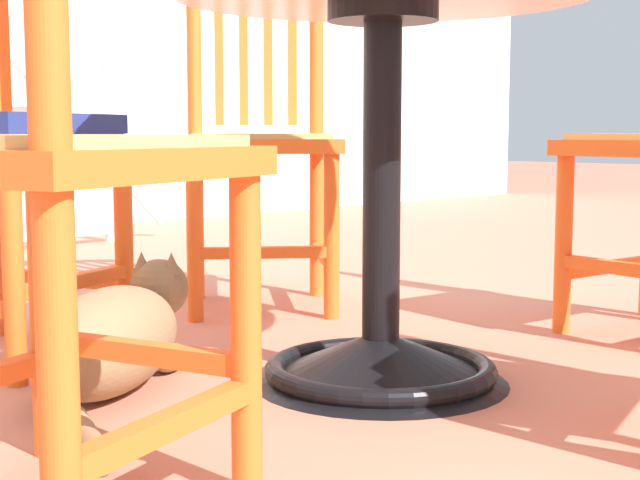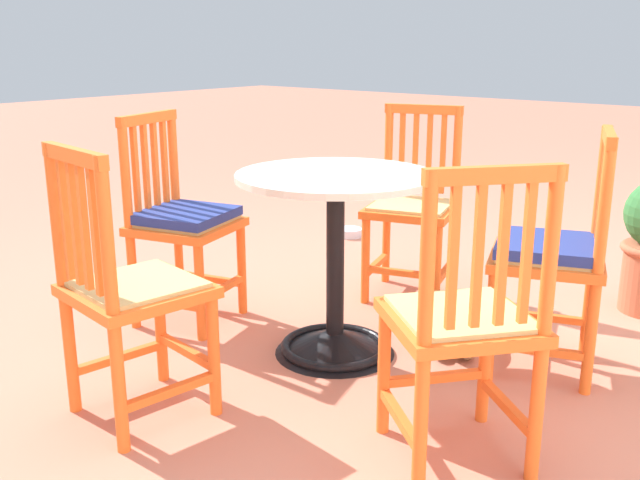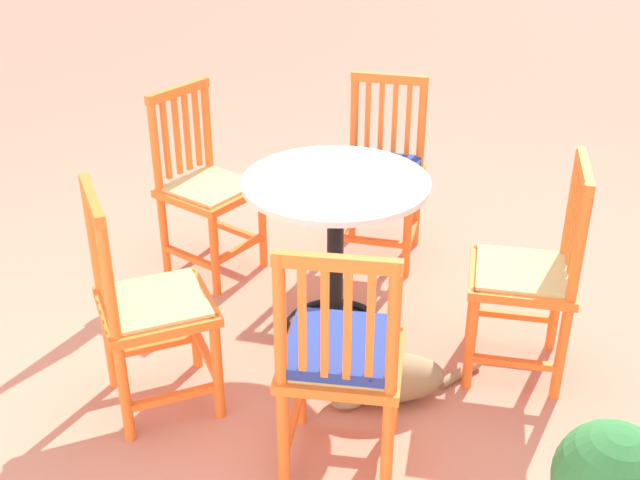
# 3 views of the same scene
# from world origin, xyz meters

# --- Properties ---
(ground_plane) EXTENTS (24.00, 24.00, 0.00)m
(ground_plane) POSITION_xyz_m (0.00, 0.00, 0.00)
(ground_plane) COLOR #C6755B
(cafe_table) EXTENTS (0.76, 0.76, 0.73)m
(cafe_table) POSITION_xyz_m (0.14, 0.19, 0.28)
(cafe_table) COLOR black
(cafe_table) RESTS_ON ground_plane
(orange_chair_tucked_in) EXTENTS (0.56, 0.56, 0.91)m
(orange_chair_tucked_in) POSITION_xyz_m (0.51, 0.94, 0.43)
(orange_chair_tucked_in) COLOR orange
(orange_chair_tucked_in) RESTS_ON ground_plane
(orange_chair_by_planter) EXTENTS (0.50, 0.50, 0.91)m
(orange_chair_by_planter) POSITION_xyz_m (-0.63, 0.04, 0.43)
(orange_chair_by_planter) COLOR orange
(orange_chair_by_planter) RESTS_ON ground_plane
(tabby_cat) EXTENTS (0.54, 0.57, 0.23)m
(tabby_cat) POSITION_xyz_m (-0.22, 0.51, 0.10)
(tabby_cat) COLOR #8E704C
(tabby_cat) RESTS_ON ground_plane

